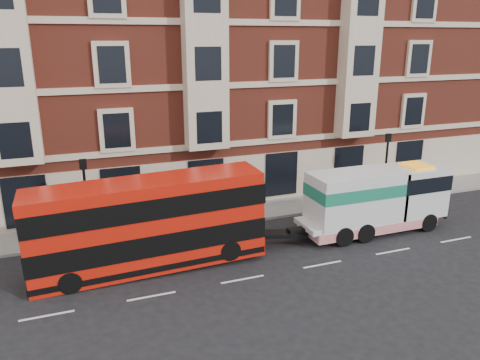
# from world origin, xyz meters

# --- Properties ---
(ground) EXTENTS (120.00, 120.00, 0.00)m
(ground) POSITION_xyz_m (0.00, 0.00, 0.00)
(ground) COLOR black
(ground) RESTS_ON ground
(sidewalk) EXTENTS (90.00, 3.00, 0.15)m
(sidewalk) POSITION_xyz_m (0.00, 7.50, 0.07)
(sidewalk) COLOR slate
(sidewalk) RESTS_ON ground
(victorian_terrace) EXTENTS (45.00, 12.00, 20.40)m
(victorian_terrace) POSITION_xyz_m (0.50, 15.00, 10.07)
(victorian_terrace) COLOR maroon
(victorian_terrace) RESTS_ON ground
(lamp_post_west) EXTENTS (0.35, 0.15, 4.35)m
(lamp_post_west) POSITION_xyz_m (-6.00, 6.20, 2.68)
(lamp_post_west) COLOR black
(lamp_post_west) RESTS_ON sidewalk
(lamp_post_east) EXTENTS (0.35, 0.15, 4.35)m
(lamp_post_east) POSITION_xyz_m (12.00, 6.20, 2.68)
(lamp_post_east) COLOR black
(lamp_post_east) RESTS_ON sidewalk
(double_decker_bus) EXTENTS (10.39, 2.38, 4.20)m
(double_decker_bus) POSITION_xyz_m (-3.57, 2.51, 2.23)
(double_decker_bus) COLOR red
(double_decker_bus) RESTS_ON ground
(tow_truck) EXTENTS (8.31, 2.46, 3.46)m
(tow_truck) POSITION_xyz_m (8.49, 2.51, 1.84)
(tow_truck) COLOR silver
(tow_truck) RESTS_ON ground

